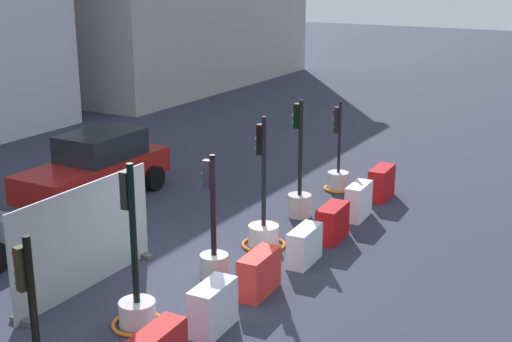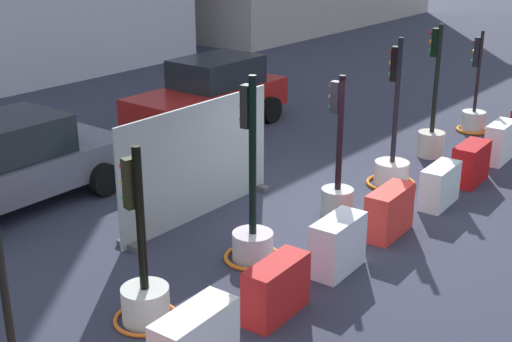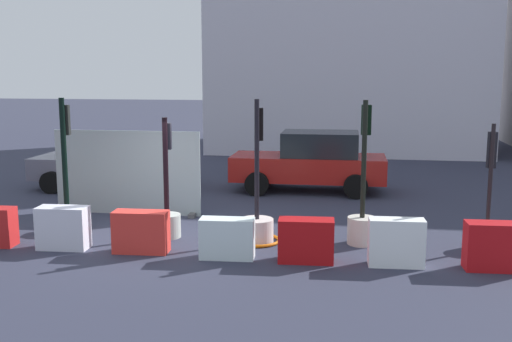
{
  "view_description": "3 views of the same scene",
  "coord_description": "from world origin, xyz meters",
  "px_view_note": "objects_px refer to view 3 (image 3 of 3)",
  "views": [
    {
      "loc": [
        -10.92,
        -7.22,
        6.16
      ],
      "look_at": [
        2.37,
        0.35,
        1.65
      ],
      "focal_mm": 49.69,
      "sensor_mm": 36.0,
      "label": 1
    },
    {
      "loc": [
        -9.92,
        -6.07,
        5.14
      ],
      "look_at": [
        -1.68,
        0.5,
        1.27
      ],
      "focal_mm": 48.81,
      "sensor_mm": 36.0,
      "label": 2
    },
    {
      "loc": [
        4.0,
        -12.13,
        3.56
      ],
      "look_at": [
        2.13,
        -0.22,
        1.55
      ],
      "focal_mm": 42.36,
      "sensor_mm": 36.0,
      "label": 3
    }
  ],
  "objects_px": {
    "traffic_light_6": "(487,229)",
    "construction_barrier_6": "(306,241)",
    "traffic_light_5": "(362,215)",
    "car_grey_saloon": "(107,161)",
    "construction_barrier_8": "(496,246)",
    "construction_barrier_4": "(141,232)",
    "construction_barrier_5": "(227,238)",
    "construction_barrier_7": "(396,242)",
    "traffic_light_2": "(67,210)",
    "traffic_light_3": "(167,212)",
    "construction_barrier_3": "(63,228)",
    "car_red_compact": "(311,162)",
    "traffic_light_4": "(257,222)"
  },
  "relations": [
    {
      "from": "construction_barrier_3",
      "to": "construction_barrier_4",
      "type": "bearing_deg",
      "value": 0.11
    },
    {
      "from": "traffic_light_4",
      "to": "construction_barrier_5",
      "type": "distance_m",
      "value": 1.28
    },
    {
      "from": "construction_barrier_8",
      "to": "construction_barrier_7",
      "type": "bearing_deg",
      "value": -178.86
    },
    {
      "from": "construction_barrier_3",
      "to": "construction_barrier_7",
      "type": "height_order",
      "value": "construction_barrier_7"
    },
    {
      "from": "traffic_light_3",
      "to": "traffic_light_6",
      "type": "xyz_separation_m",
      "value": [
        6.62,
        0.13,
        -0.15
      ]
    },
    {
      "from": "traffic_light_2",
      "to": "traffic_light_6",
      "type": "distance_m",
      "value": 8.96
    },
    {
      "from": "traffic_light_5",
      "to": "construction_barrier_4",
      "type": "height_order",
      "value": "traffic_light_5"
    },
    {
      "from": "construction_barrier_4",
      "to": "construction_barrier_5",
      "type": "distance_m",
      "value": 1.76
    },
    {
      "from": "construction_barrier_7",
      "to": "construction_barrier_5",
      "type": "bearing_deg",
      "value": -179.3
    },
    {
      "from": "construction_barrier_7",
      "to": "car_red_compact",
      "type": "height_order",
      "value": "car_red_compact"
    },
    {
      "from": "traffic_light_5",
      "to": "traffic_light_6",
      "type": "distance_m",
      "value": 2.48
    },
    {
      "from": "traffic_light_3",
      "to": "construction_barrier_6",
      "type": "distance_m",
      "value": 3.33
    },
    {
      "from": "construction_barrier_8",
      "to": "traffic_light_3",
      "type": "bearing_deg",
      "value": 169.53
    },
    {
      "from": "traffic_light_2",
      "to": "construction_barrier_5",
      "type": "distance_m",
      "value": 4.15
    },
    {
      "from": "construction_barrier_3",
      "to": "construction_barrier_8",
      "type": "bearing_deg",
      "value": -0.27
    },
    {
      "from": "traffic_light_5",
      "to": "car_grey_saloon",
      "type": "distance_m",
      "value": 9.03
    },
    {
      "from": "construction_barrier_4",
      "to": "construction_barrier_5",
      "type": "bearing_deg",
      "value": -3.76
    },
    {
      "from": "traffic_light_2",
      "to": "car_grey_saloon",
      "type": "height_order",
      "value": "traffic_light_2"
    },
    {
      "from": "construction_barrier_7",
      "to": "car_grey_saloon",
      "type": "bearing_deg",
      "value": 142.64
    },
    {
      "from": "traffic_light_6",
      "to": "car_grey_saloon",
      "type": "relative_size",
      "value": 0.57
    },
    {
      "from": "construction_barrier_8",
      "to": "construction_barrier_6",
      "type": "bearing_deg",
      "value": -179.13
    },
    {
      "from": "traffic_light_2",
      "to": "traffic_light_4",
      "type": "xyz_separation_m",
      "value": [
        4.3,
        -0.15,
        -0.07
      ]
    },
    {
      "from": "construction_barrier_6",
      "to": "car_red_compact",
      "type": "xyz_separation_m",
      "value": [
        -0.35,
        6.8,
        0.47
      ]
    },
    {
      "from": "traffic_light_4",
      "to": "construction_barrier_7",
      "type": "bearing_deg",
      "value": -23.01
    },
    {
      "from": "traffic_light_5",
      "to": "construction_barrier_8",
      "type": "bearing_deg",
      "value": -29.39
    },
    {
      "from": "traffic_light_5",
      "to": "traffic_light_6",
      "type": "bearing_deg",
      "value": 0.2
    },
    {
      "from": "construction_barrier_3",
      "to": "car_red_compact",
      "type": "bearing_deg",
      "value": 55.85
    },
    {
      "from": "car_grey_saloon",
      "to": "construction_barrier_5",
      "type": "bearing_deg",
      "value": -51.37
    },
    {
      "from": "construction_barrier_5",
      "to": "car_grey_saloon",
      "type": "height_order",
      "value": "car_grey_saloon"
    },
    {
      "from": "traffic_light_2",
      "to": "construction_barrier_3",
      "type": "bearing_deg",
      "value": -67.42
    },
    {
      "from": "traffic_light_3",
      "to": "car_grey_saloon",
      "type": "height_order",
      "value": "traffic_light_3"
    },
    {
      "from": "traffic_light_6",
      "to": "construction_barrier_3",
      "type": "relative_size",
      "value": 2.47
    },
    {
      "from": "traffic_light_5",
      "to": "car_red_compact",
      "type": "distance_m",
      "value": 5.61
    },
    {
      "from": "traffic_light_2",
      "to": "construction_barrier_4",
      "type": "bearing_deg",
      "value": -30.13
    },
    {
      "from": "construction_barrier_4",
      "to": "construction_barrier_6",
      "type": "xyz_separation_m",
      "value": [
        3.27,
        -0.09,
        -0.0
      ]
    },
    {
      "from": "traffic_light_3",
      "to": "construction_barrier_5",
      "type": "bearing_deg",
      "value": -38.84
    },
    {
      "from": "construction_barrier_7",
      "to": "car_grey_saloon",
      "type": "xyz_separation_m",
      "value": [
        -8.18,
        6.25,
        0.4
      ]
    },
    {
      "from": "traffic_light_6",
      "to": "construction_barrier_7",
      "type": "relative_size",
      "value": 2.47
    },
    {
      "from": "construction_barrier_5",
      "to": "construction_barrier_4",
      "type": "bearing_deg",
      "value": 176.24
    },
    {
      "from": "car_red_compact",
      "to": "car_grey_saloon",
      "type": "xyz_separation_m",
      "value": [
        -6.18,
        -0.53,
        -0.04
      ]
    },
    {
      "from": "traffic_light_5",
      "to": "construction_barrier_3",
      "type": "height_order",
      "value": "traffic_light_5"
    },
    {
      "from": "traffic_light_4",
      "to": "construction_barrier_4",
      "type": "distance_m",
      "value": 2.41
    },
    {
      "from": "traffic_light_6",
      "to": "car_grey_saloon",
      "type": "bearing_deg",
      "value": 154.12
    },
    {
      "from": "traffic_light_2",
      "to": "construction_barrier_7",
      "type": "bearing_deg",
      "value": -10.64
    },
    {
      "from": "traffic_light_6",
      "to": "construction_barrier_6",
      "type": "distance_m",
      "value": 3.8
    },
    {
      "from": "traffic_light_4",
      "to": "traffic_light_5",
      "type": "relative_size",
      "value": 1.0
    },
    {
      "from": "construction_barrier_7",
      "to": "construction_barrier_6",
      "type": "bearing_deg",
      "value": -179.41
    },
    {
      "from": "traffic_light_5",
      "to": "construction_barrier_4",
      "type": "xyz_separation_m",
      "value": [
        -4.32,
        -1.28,
        -0.2
      ]
    },
    {
      "from": "traffic_light_3",
      "to": "traffic_light_5",
      "type": "relative_size",
      "value": 0.87
    },
    {
      "from": "construction_barrier_6",
      "to": "car_red_compact",
      "type": "height_order",
      "value": "car_red_compact"
    }
  ]
}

